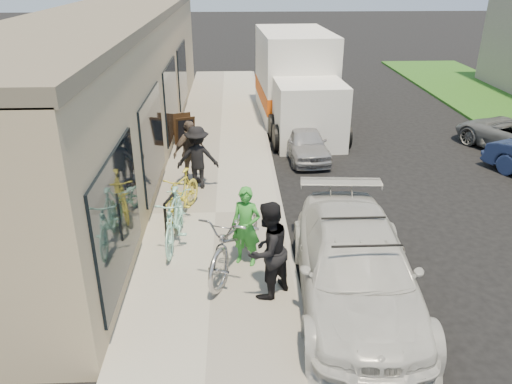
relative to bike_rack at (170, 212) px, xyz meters
name	(u,v)px	position (x,y,z in m)	size (l,w,h in m)	color
ground	(321,292)	(2.91, -2.03, -0.67)	(120.00, 120.00, 0.00)	black
sidewalk	(216,215)	(0.91, 0.97, -0.59)	(3.00, 34.00, 0.15)	#9F9C8F
curb	(281,214)	(2.46, 0.97, -0.60)	(0.12, 34.00, 0.13)	gray
storefront	(112,83)	(-2.33, 5.96, 1.46)	(3.60, 20.00, 4.22)	tan
bike_rack	(170,212)	(0.00, 0.00, 0.00)	(0.20, 0.59, 0.85)	black
sandwich_board	(184,130)	(-0.20, 5.81, -0.02)	(0.76, 0.76, 0.98)	black
sedan_white	(355,267)	(3.42, -2.34, 0.04)	(2.34, 5.02, 1.46)	silver
sedan_silver	(305,142)	(3.54, 4.93, -0.17)	(1.17, 2.91, 0.99)	#A0A0A6
moving_truck	(296,84)	(3.70, 8.74, 0.78)	(2.76, 6.71, 3.25)	white
tandem_bike	(236,237)	(1.38, -1.37, 0.13)	(0.86, 2.47, 1.30)	#A8A8AA
woman_rider	(246,227)	(1.57, -1.22, 0.27)	(0.58, 0.38, 1.58)	green
man_standing	(268,250)	(1.92, -2.25, 0.36)	(0.86, 0.67, 1.76)	black
cruiser_bike_a	(174,219)	(0.13, -0.45, 0.06)	(0.54, 1.90, 1.14)	#9BE7D1
cruiser_bike_b	(177,199)	(0.05, 0.91, -0.12)	(0.53, 1.52, 0.80)	#9BE7D1
cruiser_bike_c	(181,194)	(0.15, 0.92, 0.00)	(0.48, 1.71, 1.02)	yellow
bystander_a	(198,158)	(0.44, 2.45, 0.30)	(1.06, 0.61, 1.64)	black
bystander_b	(190,152)	(0.22, 2.76, 0.33)	(0.99, 0.41, 1.69)	brown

